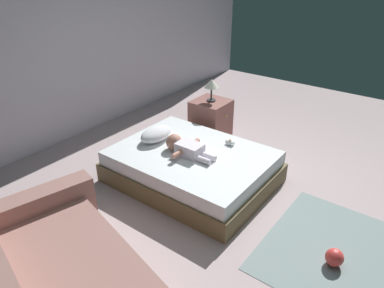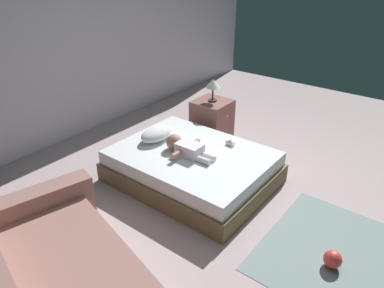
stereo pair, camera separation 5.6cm
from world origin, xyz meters
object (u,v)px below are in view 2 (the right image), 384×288
(baby, at_px, (185,147))
(lamp, at_px, (213,85))
(toy_ball, at_px, (333,259))
(bed, at_px, (192,167))
(pillow, at_px, (157,134))
(nightstand, at_px, (212,120))
(baby_bottle, at_px, (230,143))
(toothbrush, at_px, (193,146))

(baby, height_order, lamp, lamp)
(baby, bearing_deg, toy_ball, -97.82)
(baby, bearing_deg, bed, -33.78)
(pillow, distance_m, toy_ball, 2.30)
(pillow, height_order, toy_ball, pillow)
(lamp, distance_m, toy_ball, 2.67)
(bed, height_order, nightstand, nightstand)
(toy_ball, height_order, baby_bottle, baby_bottle)
(baby, xyz_separation_m, toothbrush, (0.18, 0.03, -0.07))
(nightstand, bearing_deg, toy_ball, -121.87)
(pillow, distance_m, lamp, 1.12)
(lamp, bearing_deg, baby_bottle, -132.59)
(nightstand, distance_m, baby_bottle, 0.97)
(bed, xyz_separation_m, toothbrush, (0.11, 0.07, 0.20))
(lamp, xyz_separation_m, baby_bottle, (-0.65, -0.71, -0.38))
(pillow, relative_size, toothbrush, 3.37)
(pillow, bearing_deg, toy_ball, -97.46)
(baby_bottle, bearing_deg, nightstand, 47.40)
(pillow, distance_m, toothbrush, 0.47)
(toothbrush, height_order, toy_ball, toothbrush)
(bed, distance_m, toy_ball, 1.76)
(toy_ball, bearing_deg, pillow, 82.54)
(baby, relative_size, toothbrush, 4.68)
(bed, relative_size, lamp, 5.69)
(baby_bottle, bearing_deg, baby, 147.60)
(bed, xyz_separation_m, nightstand, (1.05, 0.46, 0.09))
(bed, height_order, pillow, pillow)
(toy_ball, bearing_deg, bed, 79.72)
(baby, distance_m, lamp, 1.24)
(toothbrush, bearing_deg, lamp, 22.43)
(lamp, bearing_deg, pillow, 177.06)
(toothbrush, relative_size, baby_bottle, 1.27)
(baby, bearing_deg, toothbrush, 8.54)
(toothbrush, distance_m, nightstand, 1.02)
(lamp, xyz_separation_m, toy_ball, (-1.36, -2.19, -0.71))
(baby, bearing_deg, lamp, 20.33)
(toy_ball, xyz_separation_m, baby_bottle, (0.71, 1.48, 0.32))
(toothbrush, xyz_separation_m, nightstand, (0.94, 0.39, -0.11))
(bed, bearing_deg, toy_ball, -100.28)
(baby, bearing_deg, pillow, 83.92)
(toothbrush, bearing_deg, baby_bottle, -48.48)
(pillow, distance_m, nightstand, 1.08)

